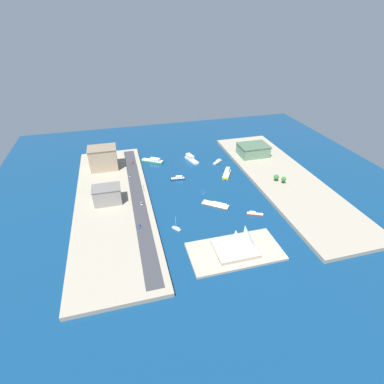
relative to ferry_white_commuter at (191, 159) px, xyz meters
name	(u,v)px	position (x,y,z in m)	size (l,w,h in m)	color
ground_plane	(204,191)	(5.93, 73.80, -2.62)	(440.00, 440.00, 0.00)	navy
quay_west	(283,179)	(-85.39, 73.80, -0.83)	(70.00, 240.00, 3.59)	#9E937F
quay_east	(113,203)	(97.24, 73.80, -0.83)	(70.00, 240.00, 3.59)	#9E937F
peninsula_point	(235,251)	(8.54, 165.42, -1.62)	(71.58, 36.62, 2.00)	#A89E89
road_strip	(138,198)	(73.46, 73.80, 1.04)	(12.51, 228.00, 0.15)	#38383D
ferry_white_commuter	(191,159)	(0.00, 0.00, 0.00)	(12.95, 26.21, 6.76)	silver
ferry_yellow_fast	(227,173)	(-29.59, 47.09, -0.21)	(16.08, 21.53, 7.12)	yellow
patrol_launch_navy	(178,178)	(26.19, 42.41, -1.11)	(16.71, 5.48, 4.13)	#1E284C
yacht_sleek_gray	(217,162)	(-29.59, 14.94, -1.27)	(14.46, 12.14, 3.75)	#999EA3
tugboat_red	(255,214)	(-27.25, 124.58, -1.53)	(15.39, 9.44, 3.05)	red
barge_flat_brown	(216,205)	(1.58, 101.61, -1.63)	(25.86, 22.36, 2.61)	brown
sailboat_small_white	(177,228)	(46.19, 126.61, -1.67)	(6.98, 8.04, 12.97)	white
ferry_green_doubledeck	(153,161)	(46.46, -7.87, -0.64)	(27.12, 20.86, 5.19)	#2D8C4C
terminal_long_green	(253,150)	(-77.45, 11.85, 7.90)	(36.30, 27.68, 13.80)	slate
carpark_squat_concrete	(107,195)	(101.24, 74.33, 9.25)	(26.13, 17.70, 16.51)	gray
apartment_midrise_tan	(103,158)	(103.72, 0.76, 13.80)	(31.36, 23.20, 25.61)	tan
sedan_silver	(130,176)	(77.55, 28.09, 1.88)	(1.97, 4.83, 1.57)	black
pickup_red	(133,163)	(71.47, -3.24, 1.87)	(2.04, 4.75, 1.52)	black
van_white	(142,204)	(70.98, 86.37, 1.86)	(1.96, 4.88, 1.49)	black
hatchback_blue	(139,226)	(76.73, 119.72, 1.87)	(2.08, 4.45, 1.54)	black
traffic_light_waterfront	(144,187)	(66.05, 62.56, 5.31)	(0.36, 0.36, 6.50)	black
opera_landmark	(237,241)	(7.56, 165.42, 8.30)	(31.66, 25.73, 24.59)	#BCAD93
park_tree_cluster	(279,178)	(-75.28, 81.81, 5.98)	(10.15, 11.92, 7.85)	brown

